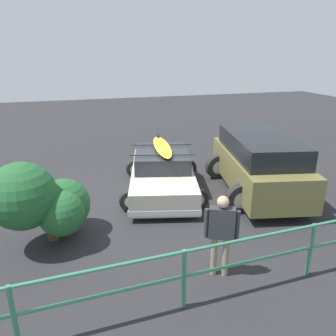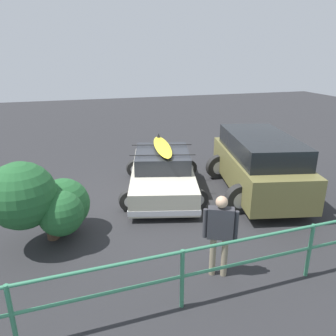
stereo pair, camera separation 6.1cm
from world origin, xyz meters
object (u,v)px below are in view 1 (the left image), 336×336
at_px(person_bystander, 221,229).
at_px(bush_near_left, 44,202).
at_px(sedan_car, 162,172).
at_px(suv_car, 259,163).

distance_m(person_bystander, bush_near_left, 3.84).
bearing_deg(bush_near_left, person_bystander, 146.07).
xyz_separation_m(sedan_car, bush_near_left, (3.24, 2.07, 0.40)).
distance_m(suv_car, bush_near_left, 6.06).
height_order(sedan_car, bush_near_left, bush_near_left).
relative_size(suv_car, person_bystander, 2.78).
relative_size(sedan_car, bush_near_left, 2.13).
bearing_deg(bush_near_left, suv_car, -169.30).
xyz_separation_m(suv_car, person_bystander, (2.76, 3.27, 0.07)).
bearing_deg(person_bystander, sedan_car, -90.76).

